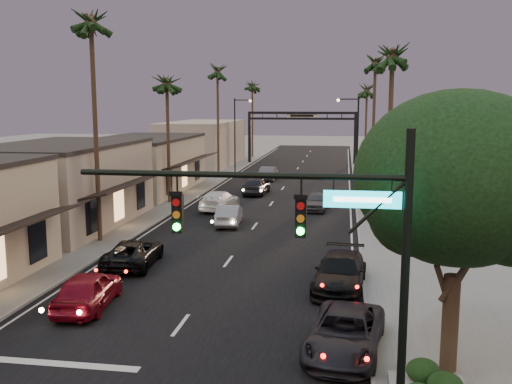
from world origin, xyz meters
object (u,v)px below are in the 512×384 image
(oncoming_red, at_px, (88,290))
(curbside_black, at_px, (340,272))
(traffic_signal, at_px, (328,237))
(palm_ra, at_px, (393,49))
(arch, at_px, (302,124))
(palm_lb, at_px, (91,16))
(palm_rc, at_px, (367,87))
(palm_lc, at_px, (167,78))
(curbside_near, at_px, (345,333))
(corner_tree, at_px, (461,185))
(streetlight_left, at_px, (237,129))
(oncoming_silver, at_px, (229,215))
(palm_ld, at_px, (217,68))
(palm_rb, at_px, (376,59))
(oncoming_pickup, at_px, (134,253))
(palm_far, at_px, (252,83))
(streetlight_right, at_px, (355,136))

(oncoming_red, height_order, curbside_black, curbside_black)
(traffic_signal, bearing_deg, palm_ra, 81.72)
(traffic_signal, bearing_deg, oncoming_red, 144.07)
(arch, distance_m, palm_lb, 49.39)
(traffic_signal, xyz_separation_m, palm_rc, (2.91, 60.00, 5.39))
(palm_lc, distance_m, curbside_near, 32.70)
(corner_tree, bearing_deg, streetlight_left, 107.97)
(oncoming_silver, bearing_deg, streetlight_left, -85.99)
(streetlight_left, xyz_separation_m, curbside_near, (13.12, -49.48, -4.62))
(palm_rc, height_order, oncoming_silver, palm_rc)
(curbside_near, relative_size, curbside_black, 0.95)
(palm_ld, relative_size, palm_rb, 1.00)
(palm_rb, height_order, oncoming_red, palm_rb)
(corner_tree, distance_m, palm_rc, 56.74)
(palm_rb, distance_m, oncoming_pickup, 31.90)
(arch, height_order, palm_ld, palm_ld)
(palm_lb, distance_m, palm_ra, 17.42)
(arch, bearing_deg, oncoming_red, -94.19)
(palm_ld, distance_m, curbside_near, 50.16)
(palm_ra, bearing_deg, corner_tree, -86.97)
(oncoming_red, bearing_deg, palm_ld, -90.27)
(palm_lc, xyz_separation_m, curbside_black, (14.56, -20.67, -9.69))
(palm_far, bearing_deg, curbside_near, -78.21)
(traffic_signal, distance_m, corner_tree, 5.20)
(oncoming_silver, bearing_deg, palm_far, -88.27)
(oncoming_pickup, bearing_deg, corner_tree, 140.28)
(arch, distance_m, palm_ld, 18.61)
(oncoming_silver, distance_m, curbside_black, 14.98)
(arch, xyz_separation_m, streetlight_left, (-6.92, -12.00, -0.20))
(oncoming_silver, bearing_deg, streetlight_right, -123.08)
(palm_rb, xyz_separation_m, oncoming_red, (-12.91, -32.76, -11.63))
(palm_lb, xyz_separation_m, oncoming_pickup, (3.88, -4.51, -12.69))
(palm_rc, relative_size, curbside_near, 2.39)
(palm_far, distance_m, oncoming_silver, 51.42)
(traffic_signal, distance_m, streetlight_left, 55.45)
(palm_ra, height_order, palm_rc, palm_ra)
(traffic_signal, distance_m, oncoming_red, 13.07)
(traffic_signal, xyz_separation_m, curbside_near, (0.51, 4.52, -4.37))
(palm_ra, bearing_deg, oncoming_silver, 158.38)
(palm_lb, bearing_deg, palm_ld, 90.00)
(streetlight_left, distance_m, palm_lb, 36.93)
(oncoming_pickup, bearing_deg, streetlight_right, -117.40)
(curbside_black, bearing_deg, palm_rc, 91.97)
(corner_tree, bearing_deg, curbside_black, 114.02)
(palm_lc, relative_size, curbside_near, 2.39)
(arch, bearing_deg, palm_ra, -79.41)
(palm_far, bearing_deg, oncoming_silver, -82.60)
(arch, bearing_deg, palm_ld, -119.83)
(streetlight_right, relative_size, palm_lc, 0.74)
(corner_tree, xyz_separation_m, palm_rc, (-0.88, 56.55, 4.49))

